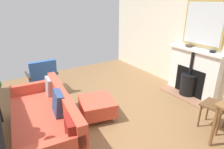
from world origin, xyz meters
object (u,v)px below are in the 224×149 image
at_px(mantel_bowl_far, 213,51).
at_px(ottoman, 97,106).
at_px(sofa, 46,120).
at_px(fireplace, 192,75).
at_px(mantel_bowl_near, 189,46).
at_px(armchair_accent, 42,74).
at_px(dining_chair_near_fireplace, 220,105).

relative_size(mantel_bowl_far, ottoman, 0.16).
bearing_deg(mantel_bowl_far, sofa, -10.58).
relative_size(fireplace, ottoman, 1.64).
distance_m(fireplace, mantel_bowl_near, 0.70).
distance_m(fireplace, sofa, 3.35).
relative_size(fireplace, armchair_accent, 1.54).
bearing_deg(mantel_bowl_near, dining_chair_near_fireplace, 59.70).
distance_m(mantel_bowl_far, armchair_accent, 3.84).
bearing_deg(fireplace, mantel_bowl_near, -96.33).
height_order(mantel_bowl_far, ottoman, mantel_bowl_far).
bearing_deg(armchair_accent, sofa, 77.36).
xyz_separation_m(mantel_bowl_near, armchair_accent, (2.97, -1.76, -0.67)).
height_order(mantel_bowl_far, sofa, mantel_bowl_far).
xyz_separation_m(sofa, armchair_accent, (-0.39, -1.72, 0.14)).
distance_m(mantel_bowl_near, mantel_bowl_far, 0.59).
height_order(armchair_accent, dining_chair_near_fireplace, armchair_accent).
height_order(sofa, dining_chair_near_fireplace, dining_chair_near_fireplace).
bearing_deg(dining_chair_near_fireplace, sofa, -28.28).
bearing_deg(ottoman, mantel_bowl_far, 162.59).
relative_size(sofa, armchair_accent, 2.40).
distance_m(mantel_bowl_far, sofa, 3.51).
distance_m(ottoman, dining_chair_near_fireplace, 2.19).
height_order(mantel_bowl_near, sofa, mantel_bowl_near).
relative_size(mantel_bowl_near, mantel_bowl_far, 1.22).
height_order(fireplace, mantel_bowl_near, mantel_bowl_near).
relative_size(armchair_accent, dining_chair_near_fireplace, 1.03).
height_order(mantel_bowl_far, dining_chair_near_fireplace, mantel_bowl_far).
bearing_deg(armchair_accent, fireplace, 146.08).
height_order(mantel_bowl_near, ottoman, mantel_bowl_near).
relative_size(mantel_bowl_near, sofa, 0.08).
bearing_deg(mantel_bowl_near, sofa, -0.66).
bearing_deg(armchair_accent, ottoman, 110.84).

